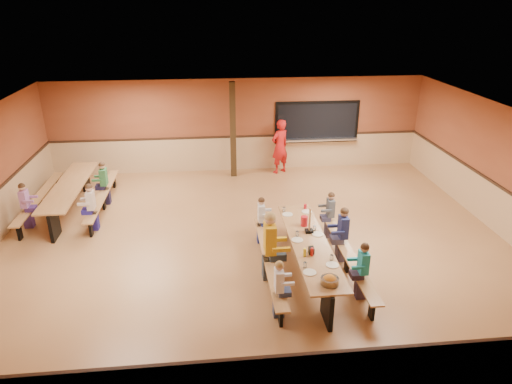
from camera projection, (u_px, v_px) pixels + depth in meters
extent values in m
plane|color=#915F37|center=(253.00, 242.00, 10.78)|extent=(12.00, 12.00, 0.00)
cube|color=brown|center=(238.00, 125.00, 14.76)|extent=(12.00, 0.04, 3.00)
cube|color=brown|center=(293.00, 334.00, 5.62)|extent=(12.00, 0.04, 3.00)
cube|color=brown|center=(506.00, 173.00, 10.76)|extent=(0.04, 10.00, 3.00)
cube|color=white|center=(253.00, 117.00, 9.60)|extent=(12.00, 10.00, 0.04)
cube|color=black|center=(317.00, 122.00, 14.96)|extent=(2.60, 0.06, 1.20)
cube|color=silver|center=(317.00, 139.00, 15.11)|extent=(2.70, 0.28, 0.06)
cube|color=black|center=(233.00, 131.00, 14.19)|extent=(0.18, 0.18, 3.00)
cube|color=#A27140|center=(310.00, 243.00, 9.28)|extent=(0.75, 3.60, 0.04)
cube|color=black|center=(327.00, 305.00, 8.01)|extent=(0.08, 0.60, 0.70)
cube|color=black|center=(295.00, 224.00, 10.84)|extent=(0.08, 0.60, 0.70)
cube|color=#A27140|center=(269.00, 257.00, 9.31)|extent=(0.26, 3.60, 0.04)
cube|color=black|center=(269.00, 267.00, 9.40)|extent=(0.06, 0.18, 0.41)
cube|color=#A27140|center=(348.00, 253.00, 9.47)|extent=(0.26, 3.60, 0.04)
cube|color=black|center=(347.00, 262.00, 9.56)|extent=(0.06, 0.18, 0.41)
cube|color=#A27140|center=(69.00, 185.00, 12.11)|extent=(0.75, 3.60, 0.04)
cube|color=black|center=(54.00, 225.00, 10.84)|extent=(0.08, 0.60, 0.70)
cube|color=black|center=(85.00, 177.00, 13.67)|extent=(0.08, 0.60, 0.70)
cube|color=#A27140|center=(39.00, 197.00, 12.14)|extent=(0.26, 3.60, 0.04)
cube|color=black|center=(41.00, 204.00, 12.23)|extent=(0.06, 0.18, 0.41)
cube|color=#A27140|center=(103.00, 194.00, 12.30)|extent=(0.26, 3.60, 0.04)
cube|color=black|center=(104.00, 202.00, 12.39)|extent=(0.06, 0.18, 0.41)
imported|color=red|center=(280.00, 146.00, 14.72)|extent=(0.77, 0.70, 1.77)
cylinder|color=red|center=(304.00, 221.00, 9.90)|extent=(0.16, 0.16, 0.22)
cube|color=black|center=(311.00, 250.00, 8.84)|extent=(0.10, 0.14, 0.13)
cylinder|color=yellow|center=(305.00, 252.00, 8.73)|extent=(0.06, 0.06, 0.17)
cylinder|color=#B2140F|center=(312.00, 252.00, 8.75)|extent=(0.06, 0.06, 0.17)
cube|color=black|center=(309.00, 231.00, 9.65)|extent=(0.16, 0.16, 0.06)
cube|color=#A27140|center=(310.00, 219.00, 9.54)|extent=(0.02, 0.09, 0.50)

